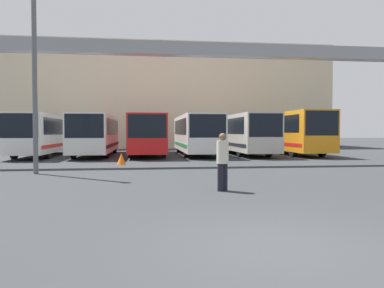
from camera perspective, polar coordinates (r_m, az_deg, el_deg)
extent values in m
plane|color=#2D3033|center=(6.04, 12.88, -15.28)|extent=(200.00, 200.00, 0.00)
cube|color=beige|center=(45.63, -4.56, 6.79)|extent=(37.24, 12.00, 11.41)
cube|color=gray|center=(21.01, -1.52, 14.23)|extent=(27.54, 0.80, 0.70)
cube|color=silver|center=(29.53, -21.72, 1.52)|extent=(2.43, 10.72, 2.63)
cube|color=black|center=(24.40, -24.92, 2.55)|extent=(2.23, 0.06, 1.47)
cube|color=black|center=(29.53, -21.73, 2.44)|extent=(2.46, 9.11, 1.10)
cube|color=red|center=(29.54, -21.70, -0.12)|extent=(2.46, 10.18, 0.24)
cylinder|color=black|center=(26.98, -25.48, -1.00)|extent=(0.28, 1.03, 1.03)
cylinder|color=black|center=(26.39, -21.13, -1.01)|extent=(0.28, 1.03, 1.03)
cylinder|color=black|center=(32.72, -22.15, -0.49)|extent=(0.28, 1.03, 1.03)
cylinder|color=black|center=(32.24, -18.53, -0.48)|extent=(0.28, 1.03, 1.03)
cube|color=silver|center=(28.90, -14.40, 1.58)|extent=(2.52, 10.91, 2.62)
cube|color=black|center=(23.52, -16.10, 2.67)|extent=(2.32, 0.06, 1.47)
cube|color=black|center=(28.90, -14.40, 2.52)|extent=(2.55, 9.27, 1.10)
cube|color=black|center=(28.91, -14.38, -0.09)|extent=(2.55, 10.37, 0.24)
cylinder|color=black|center=(26.08, -17.63, -0.98)|extent=(0.28, 1.04, 1.04)
cylinder|color=black|center=(25.77, -12.82, -0.97)|extent=(0.28, 1.04, 1.04)
cylinder|color=black|center=(32.10, -15.63, -0.45)|extent=(0.28, 1.04, 1.04)
cylinder|color=black|center=(31.85, -11.72, -0.43)|extent=(0.28, 1.04, 1.04)
cube|color=red|center=(28.94, -6.87, 1.61)|extent=(2.57, 11.46, 2.61)
cube|color=black|center=(23.23, -6.84, 2.73)|extent=(2.36, 0.06, 1.46)
cube|color=black|center=(28.94, -6.88, 2.55)|extent=(2.60, 9.74, 1.10)
cube|color=black|center=(28.95, -6.87, -0.04)|extent=(2.60, 10.89, 0.24)
cylinder|color=black|center=(25.78, -9.34, -1.09)|extent=(0.28, 0.92, 0.92)
cylinder|color=black|center=(25.79, -4.34, -1.07)|extent=(0.28, 0.92, 0.92)
cylinder|color=black|center=(32.19, -8.88, -0.50)|extent=(0.28, 0.92, 0.92)
cylinder|color=black|center=(32.20, -4.88, -0.49)|extent=(0.28, 0.92, 0.92)
cube|color=silver|center=(28.92, 0.65, 1.66)|extent=(2.55, 10.91, 2.64)
cube|color=black|center=(23.55, 2.42, 2.78)|extent=(2.34, 0.06, 1.48)
cube|color=black|center=(28.92, 0.65, 2.61)|extent=(2.58, 9.27, 1.11)
cube|color=#268C4C|center=(28.94, 0.65, -0.02)|extent=(2.58, 10.36, 0.24)
cylinder|color=black|center=(25.79, -0.90, -0.97)|extent=(0.28, 1.00, 1.00)
cylinder|color=black|center=(26.12, 3.97, -0.94)|extent=(0.28, 1.00, 1.00)
cylinder|color=black|center=(31.86, -2.07, -0.43)|extent=(0.28, 1.00, 1.00)
cylinder|color=black|center=(32.13, 1.89, -0.41)|extent=(0.28, 1.00, 1.00)
cube|color=beige|center=(30.03, 7.73, 1.72)|extent=(2.43, 11.66, 2.72)
cube|color=black|center=(24.46, 11.21, 2.84)|extent=(2.23, 0.06, 1.52)
cube|color=black|center=(30.03, 7.73, 2.67)|extent=(2.46, 9.91, 1.14)
cube|color=black|center=(30.04, 7.72, 0.06)|extent=(2.46, 11.08, 0.24)
cylinder|color=black|center=(26.63, 7.31, -0.85)|extent=(0.28, 1.05, 1.05)
cylinder|color=black|center=(27.23, 11.62, -0.81)|extent=(0.28, 1.05, 1.05)
cylinder|color=black|center=(32.99, 4.50, -0.32)|extent=(0.28, 1.05, 1.05)
cylinder|color=black|center=(33.48, 8.04, -0.30)|extent=(0.28, 1.05, 1.05)
cube|color=orange|center=(30.44, 15.03, 1.87)|extent=(2.50, 10.02, 2.92)
cube|color=black|center=(25.90, 19.20, 3.04)|extent=(2.30, 0.06, 1.64)
cube|color=black|center=(30.45, 15.04, 2.89)|extent=(2.53, 8.52, 1.23)
cube|color=red|center=(30.46, 15.02, 0.11)|extent=(2.53, 9.52, 0.24)
cylinder|color=black|center=(27.46, 15.10, -0.81)|extent=(0.28, 1.05, 1.05)
cylinder|color=black|center=(28.36, 19.18, -0.77)|extent=(0.28, 1.05, 1.05)
cylinder|color=black|center=(32.72, 11.40, -0.36)|extent=(0.28, 1.05, 1.05)
cylinder|color=black|center=(33.48, 14.93, -0.34)|extent=(0.28, 1.05, 1.05)
cylinder|color=black|center=(11.25, 4.38, -5.10)|extent=(0.19, 0.19, 0.82)
cylinder|color=black|center=(11.36, 4.96, -5.03)|extent=(0.19, 0.19, 0.82)
cylinder|color=beige|center=(11.24, 4.68, -1.24)|extent=(0.36, 0.36, 0.69)
sphere|color=brown|center=(11.23, 4.69, 1.08)|extent=(0.22, 0.22, 0.22)
cone|color=orange|center=(20.62, -10.71, -2.24)|extent=(0.48, 0.48, 0.63)
cylinder|color=#595B60|center=(17.31, -22.87, 10.58)|extent=(0.20, 0.20, 8.89)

